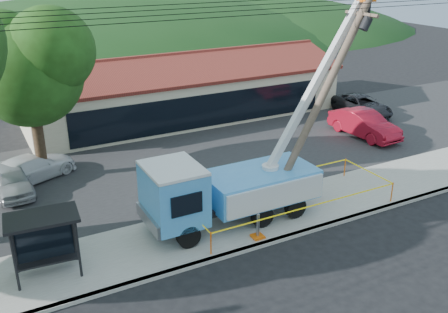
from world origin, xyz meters
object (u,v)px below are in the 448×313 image
Objects in this scene: car_silver at (14,194)px; utility_truck at (228,186)px; leaning_pole at (322,98)px; car_dark at (361,116)px; bus_shelter at (43,230)px; car_red at (363,138)px; car_white at (34,181)px.

utility_truck is at bearing -45.75° from car_silver.
leaning_pole is (4.40, -0.44, 3.46)m from utility_truck.
car_dark is at bearing 39.54° from leaning_pole.
leaning_pole is at bearing 4.00° from bus_shelter.
bus_shelter is 25.80m from car_dark.
car_silver is at bearing 171.73° from car_red.
bus_shelter is (-12.07, 0.19, -3.37)m from leaning_pole.
car_red is at bearing 35.17° from leaning_pole.
bus_shelter is 0.52× the size of car_red.
car_dark is (16.22, 9.31, -1.83)m from utility_truck.
car_silver is 21.14m from car_red.
utility_truck reaches higher than car_dark.
leaning_pole is at bearing -35.19° from car_silver.
car_silver is at bearing 147.12° from leaning_pole.
car_silver is at bearing -172.56° from car_dark.
leaning_pole is 11.83m from car_red.
car_red is (20.72, 5.91, -1.92)m from bus_shelter.
car_red is 20.19m from car_white.
utility_truck reaches higher than bus_shelter.
car_red is at bearing 20.81° from bus_shelter.
car_red is at bearing -124.34° from car_white.
utility_truck is 5.62m from leaning_pole.
car_dark is at bearing 29.86° from utility_truck.
utility_truck is 11.16m from car_silver.
utility_truck is 18.79m from car_dark.
bus_shelter is at bearing -154.85° from car_dark.
utility_truck is 7.67m from bus_shelter.
car_white is (1.09, 1.08, 0.00)m from car_silver.
leaning_pole is 1.88× the size of car_dark.
car_dark is at bearing 1.80° from car_silver.
bus_shelter is at bearing 149.35° from car_white.
leaning_pole is at bearing -154.60° from car_white.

